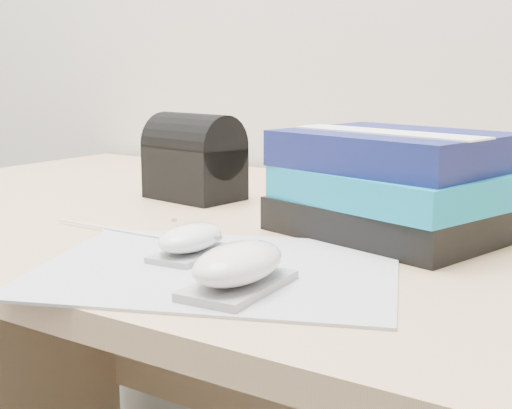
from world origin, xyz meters
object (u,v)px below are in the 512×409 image
Objects in this scene: book_stack at (394,184)px; pouch at (194,158)px; desk at (347,380)px; mouse_front at (238,267)px; mouse_rear at (191,240)px.

pouch reaches higher than book_stack.
desk is 0.31m from book_stack.
mouse_front is at bearing -46.94° from pouch.
mouse_rear is at bearing -120.75° from book_stack.
pouch reaches higher than mouse_rear.
desk is 0.38m from mouse_rear.
desk is at bearing 99.65° from mouse_front.
mouse_front reaches higher than mouse_rear.
book_stack reaches higher than mouse_front.
mouse_rear is 0.26m from book_stack.
mouse_rear is at bearing 148.25° from mouse_front.
mouse_front reaches higher than desk.
pouch is (-0.21, 0.28, 0.04)m from mouse_rear.
pouch is at bearing 127.63° from mouse_rear.
mouse_rear is 0.66× the size of pouch.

